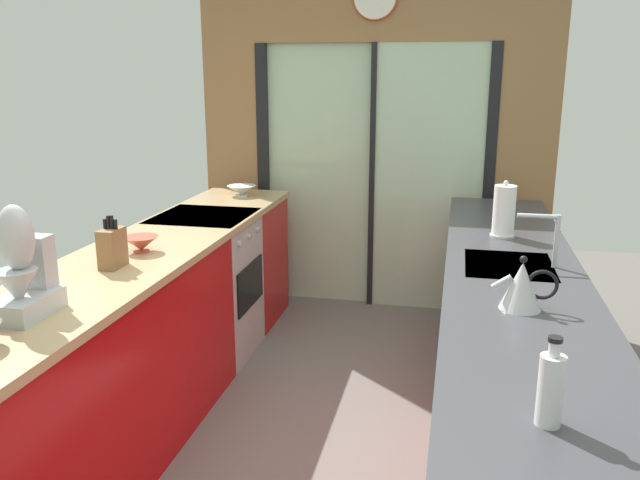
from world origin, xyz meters
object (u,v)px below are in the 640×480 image
oven_range (207,286)px  kettle (522,286)px  knife_block (112,247)px  paper_towel_roll (504,211)px  stand_mixer (23,274)px  soap_bottle (551,388)px  mixing_bowl_far (242,190)px  mixing_bowl_mid (141,244)px

oven_range → kettle: size_ratio=3.77×
knife_block → paper_towel_roll: 2.03m
stand_mixer → soap_bottle: (1.78, -0.39, -0.06)m
stand_mixer → kettle: (1.78, 0.46, -0.07)m
soap_bottle → stand_mixer: bearing=167.6°
knife_block → paper_towel_roll: size_ratio=0.79×
mixing_bowl_far → stand_mixer: size_ratio=0.50×
oven_range → mixing_bowl_mid: mixing_bowl_mid is taller
stand_mixer → mixing_bowl_mid: bearing=90.0°
kettle → oven_range: bearing=144.4°
mixing_bowl_mid → mixing_bowl_far: 1.54m
mixing_bowl_far → paper_towel_roll: (1.78, -0.84, 0.10)m
kettle → paper_towel_roll: 1.14m
kettle → soap_bottle: size_ratio=1.02×
knife_block → stand_mixer: stand_mixer is taller
mixing_bowl_mid → knife_block: size_ratio=0.71×
paper_towel_roll → knife_block: bearing=-151.4°
stand_mixer → knife_block: bearing=90.0°
soap_bottle → paper_towel_roll: size_ratio=0.77×
knife_block → soap_bottle: (1.78, -1.01, 0.01)m
soap_bottle → kettle: bearing=89.8°
mixing_bowl_mid → mixing_bowl_far: bearing=90.0°
mixing_bowl_mid → soap_bottle: 2.19m
kettle → soap_bottle: (-0.00, -0.85, 0.01)m
knife_block → mixing_bowl_far: bearing=90.0°
mixing_bowl_far → soap_bottle: soap_bottle is taller
oven_range → paper_towel_roll: size_ratio=2.97×
knife_block → kettle: (1.78, -0.16, -0.00)m
mixing_bowl_far → knife_block: (0.00, -1.81, 0.05)m
oven_range → mixing_bowl_far: bearing=88.5°
soap_bottle → paper_towel_roll: 1.98m
oven_range → soap_bottle: soap_bottle is taller
soap_bottle → mixing_bowl_mid: bearing=144.3°
kettle → mixing_bowl_far: bearing=132.1°
oven_range → mixing_bowl_far: (0.02, 0.68, 0.50)m
mixing_bowl_far → kettle: bearing=-47.9°
mixing_bowl_mid → knife_block: bearing=-90.0°
stand_mixer → soap_bottle: bearing=-12.4°
stand_mixer → soap_bottle: size_ratio=1.76×
kettle → paper_towel_roll: (-0.00, 1.14, 0.05)m
stand_mixer → paper_towel_roll: (1.78, 1.59, -0.02)m
stand_mixer → paper_towel_roll: 2.39m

